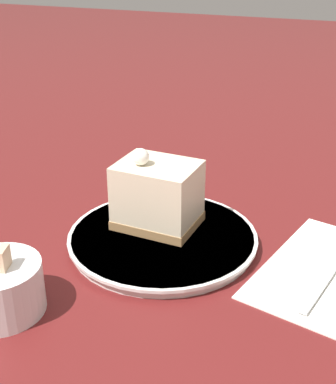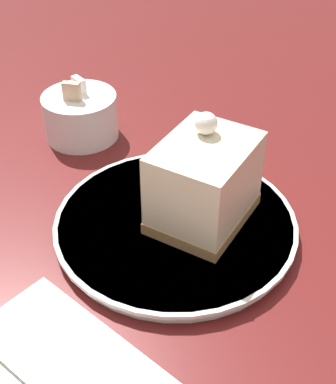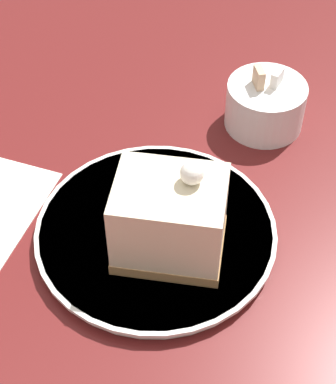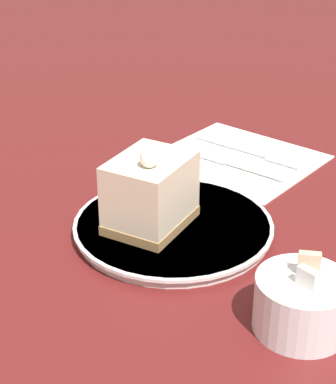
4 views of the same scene
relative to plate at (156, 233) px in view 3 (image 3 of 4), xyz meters
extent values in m
plane|color=#5B1919|center=(-0.04, -0.04, -0.01)|extent=(4.00, 4.00, 0.00)
cylinder|color=silver|center=(0.00, 0.00, 0.00)|extent=(0.22, 0.22, 0.01)
cylinder|color=silver|center=(0.00, 0.00, 0.00)|extent=(0.23, 0.23, 0.00)
cube|color=#9E7547|center=(0.02, -0.02, 0.01)|extent=(0.10, 0.08, 0.01)
cube|color=beige|center=(0.02, -0.02, 0.05)|extent=(0.10, 0.08, 0.07)
sphere|color=white|center=(0.03, -0.01, 0.10)|extent=(0.02, 0.02, 0.02)
cylinder|color=white|center=(0.10, 0.18, 0.02)|extent=(0.09, 0.09, 0.05)
cube|color=#D8B28C|center=(0.09, 0.18, 0.06)|extent=(0.01, 0.02, 0.02)
cube|color=white|center=(0.11, 0.18, 0.05)|extent=(0.02, 0.02, 0.02)
camera|label=1|loc=(-0.22, 0.52, 0.33)|focal=50.00mm
camera|label=2|loc=(-0.34, -0.17, 0.34)|focal=50.00mm
camera|label=3|loc=(0.05, -0.38, 0.48)|focal=60.00mm
camera|label=4|loc=(0.57, 0.28, 0.38)|focal=60.00mm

